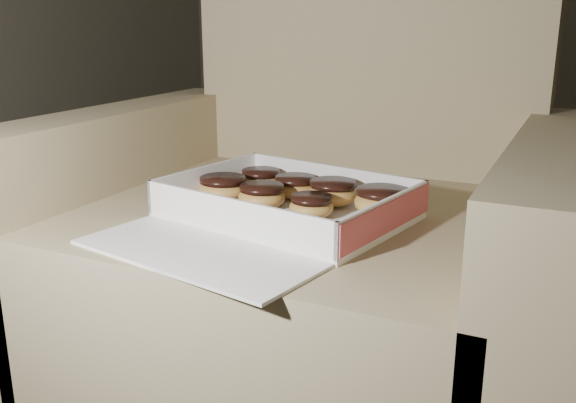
% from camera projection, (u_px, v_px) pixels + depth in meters
% --- Properties ---
extents(armchair, '(0.95, 0.80, 0.99)m').
position_uv_depth(armchair, '(314.00, 262.00, 1.24)').
color(armchair, '#8D7B5A').
rests_on(armchair, floor).
extents(bakery_box, '(0.45, 0.50, 0.06)m').
position_uv_depth(bakery_box, '(275.00, 216.00, 1.04)').
color(bakery_box, white).
rests_on(bakery_box, armchair).
extents(donut_a, '(0.09, 0.09, 0.04)m').
position_uv_depth(donut_a, '(223.00, 188.00, 1.14)').
color(donut_a, gold).
rests_on(donut_a, bakery_box).
extents(donut_b, '(0.08, 0.08, 0.04)m').
position_uv_depth(donut_b, '(261.00, 179.00, 1.21)').
color(donut_b, gold).
rests_on(donut_b, bakery_box).
extents(donut_c, '(0.09, 0.09, 0.04)m').
position_uv_depth(donut_c, '(333.00, 192.00, 1.11)').
color(donut_c, gold).
rests_on(donut_c, bakery_box).
extents(donut_d, '(0.09, 0.09, 0.05)m').
position_uv_depth(donut_d, '(381.00, 201.00, 1.06)').
color(donut_d, gold).
rests_on(donut_d, bakery_box).
extents(donut_e, '(0.07, 0.07, 0.04)m').
position_uv_depth(donut_e, '(311.00, 206.00, 1.05)').
color(donut_e, gold).
rests_on(donut_e, bakery_box).
extents(donut_f, '(0.08, 0.08, 0.04)m').
position_uv_depth(donut_f, '(262.00, 196.00, 1.10)').
color(donut_f, gold).
rests_on(donut_f, bakery_box).
extents(donut_g, '(0.08, 0.08, 0.04)m').
position_uv_depth(donut_g, '(295.00, 186.00, 1.16)').
color(donut_g, gold).
rests_on(donut_g, bakery_box).
extents(crumb_a, '(0.01, 0.01, 0.00)m').
position_uv_depth(crumb_a, '(275.00, 215.00, 1.06)').
color(crumb_a, black).
rests_on(crumb_a, bakery_box).
extents(crumb_b, '(0.01, 0.01, 0.00)m').
position_uv_depth(crumb_b, '(214.00, 215.00, 1.06)').
color(crumb_b, black).
rests_on(crumb_b, bakery_box).
extents(crumb_c, '(0.01, 0.01, 0.00)m').
position_uv_depth(crumb_c, '(228.00, 209.00, 1.09)').
color(crumb_c, black).
rests_on(crumb_c, bakery_box).
extents(crumb_d, '(0.01, 0.01, 0.00)m').
position_uv_depth(crumb_d, '(240.00, 224.00, 1.01)').
color(crumb_d, black).
rests_on(crumb_d, bakery_box).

